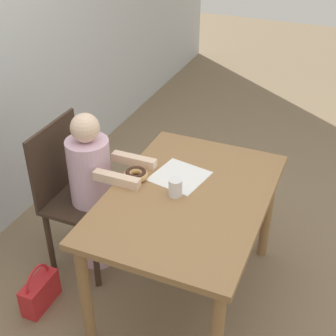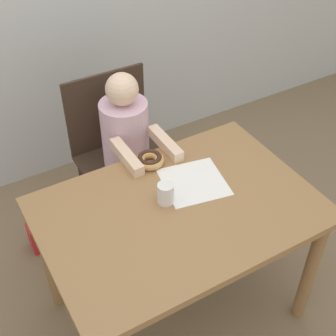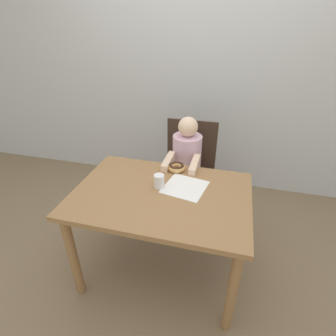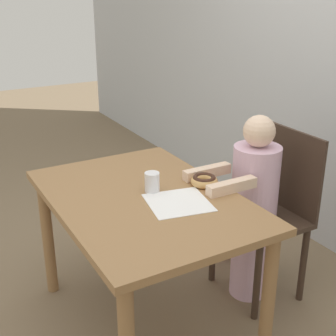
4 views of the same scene
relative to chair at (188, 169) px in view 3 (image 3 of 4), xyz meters
name	(u,v)px [view 3 (image 3 of 4)]	position (x,y,z in m)	size (l,w,h in m)	color
ground_plane	(162,267)	(-0.05, -0.72, -0.48)	(12.00, 12.00, 0.00)	#7A664C
wall_back	(199,69)	(-0.05, 0.66, 0.77)	(8.00, 0.05, 2.50)	silver
dining_table	(161,205)	(-0.05, -0.72, 0.12)	(1.13, 0.78, 0.71)	olive
chair	(188,169)	(0.00, 0.00, 0.00)	(0.45, 0.38, 0.91)	#38281E
child_figure	(186,173)	(0.00, -0.12, 0.03)	(0.25, 0.48, 1.02)	silver
donut	(176,167)	(-0.02, -0.41, 0.25)	(0.13, 0.13, 0.05)	tan
napkin	(185,187)	(0.08, -0.62, 0.22)	(0.31, 0.31, 0.00)	white
handbag	(144,196)	(-0.45, 0.00, -0.38)	(0.25, 0.10, 0.28)	red
cup	(159,181)	(-0.08, -0.66, 0.27)	(0.07, 0.07, 0.09)	white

